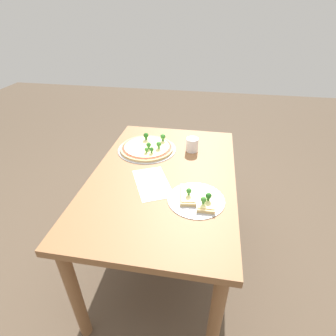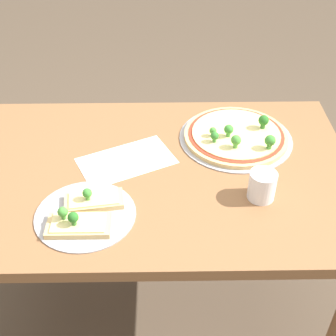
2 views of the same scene
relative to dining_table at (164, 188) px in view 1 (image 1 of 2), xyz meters
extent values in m
plane|color=brown|center=(0.00, 0.00, -0.61)|extent=(8.00, 8.00, 0.00)
cube|color=brown|center=(0.00, 0.00, 0.08)|extent=(1.20, 0.78, 0.04)
cylinder|color=brown|center=(-0.54, -0.33, -0.28)|extent=(0.06, 0.06, 0.67)
cylinder|color=brown|center=(0.54, -0.33, -0.28)|extent=(0.06, 0.06, 0.67)
cylinder|color=brown|center=(-0.54, 0.33, -0.28)|extent=(0.06, 0.06, 0.67)
cylinder|color=brown|center=(0.54, 0.33, -0.28)|extent=(0.06, 0.06, 0.67)
cylinder|color=#A3A3A8|center=(0.26, 0.16, 0.10)|extent=(0.37, 0.37, 0.00)
cylinder|color=#DBB775|center=(0.26, 0.16, 0.11)|extent=(0.34, 0.34, 0.01)
cylinder|color=#B73823|center=(0.26, 0.16, 0.12)|extent=(0.31, 0.31, 0.00)
cylinder|color=#F4DB8E|center=(0.26, 0.16, 0.12)|extent=(0.29, 0.29, 0.00)
sphere|color=#479338|center=(0.18, 0.14, 0.14)|extent=(0.02, 0.02, 0.02)
cylinder|color=#51973E|center=(0.18, 0.14, 0.13)|extent=(0.01, 0.01, 0.01)
sphere|color=#3D8933|center=(0.35, 0.07, 0.15)|extent=(0.03, 0.03, 0.03)
cylinder|color=#488E3A|center=(0.35, 0.07, 0.13)|extent=(0.02, 0.02, 0.02)
sphere|color=#479338|center=(0.25, 0.08, 0.15)|extent=(0.03, 0.03, 0.03)
cylinder|color=#51973E|center=(0.25, 0.08, 0.13)|extent=(0.01, 0.01, 0.01)
sphere|color=#337A2D|center=(0.18, 0.11, 0.14)|extent=(0.03, 0.03, 0.03)
cylinder|color=#3F8136|center=(0.18, 0.11, 0.13)|extent=(0.01, 0.01, 0.01)
sphere|color=#286B23|center=(0.35, 0.18, 0.15)|extent=(0.03, 0.03, 0.03)
cylinder|color=#37742D|center=(0.35, 0.18, 0.13)|extent=(0.02, 0.02, 0.02)
sphere|color=#3D8933|center=(0.23, 0.14, 0.15)|extent=(0.03, 0.03, 0.03)
cylinder|color=#488E3A|center=(0.23, 0.14, 0.13)|extent=(0.01, 0.01, 0.01)
cylinder|color=#A3A3A8|center=(-0.19, -0.20, 0.10)|extent=(0.27, 0.27, 0.00)
cube|color=#DBB775|center=(-0.20, -0.24, 0.11)|extent=(0.17, 0.09, 0.02)
cube|color=#F4DB8E|center=(-0.20, -0.24, 0.12)|extent=(0.14, 0.07, 0.00)
sphere|color=#286B23|center=(-0.21, -0.25, 0.15)|extent=(0.03, 0.03, 0.03)
cylinder|color=#37742D|center=(-0.21, -0.25, 0.13)|extent=(0.01, 0.01, 0.01)
sphere|color=#479338|center=(-0.24, -0.23, 0.14)|extent=(0.03, 0.03, 0.03)
cylinder|color=#51973E|center=(-0.24, -0.23, 0.13)|extent=(0.01, 0.01, 0.01)
cube|color=#DBB775|center=(-0.17, -0.15, 0.11)|extent=(0.17, 0.10, 0.02)
cube|color=#F4DB8E|center=(-0.17, -0.15, 0.12)|extent=(0.14, 0.08, 0.00)
sphere|color=#3D8933|center=(-0.19, -0.16, 0.14)|extent=(0.03, 0.03, 0.03)
cylinder|color=#488E3A|center=(-0.19, -0.16, 0.13)|extent=(0.01, 0.01, 0.01)
cylinder|color=white|center=(0.29, -0.13, 0.14)|extent=(0.08, 0.08, 0.08)
cube|color=white|center=(-0.09, 0.04, 0.10)|extent=(0.33, 0.27, 0.00)
camera|label=1|loc=(-1.17, -0.23, 0.91)|focal=28.00mm
camera|label=2|loc=(0.02, -1.10, 0.99)|focal=50.00mm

